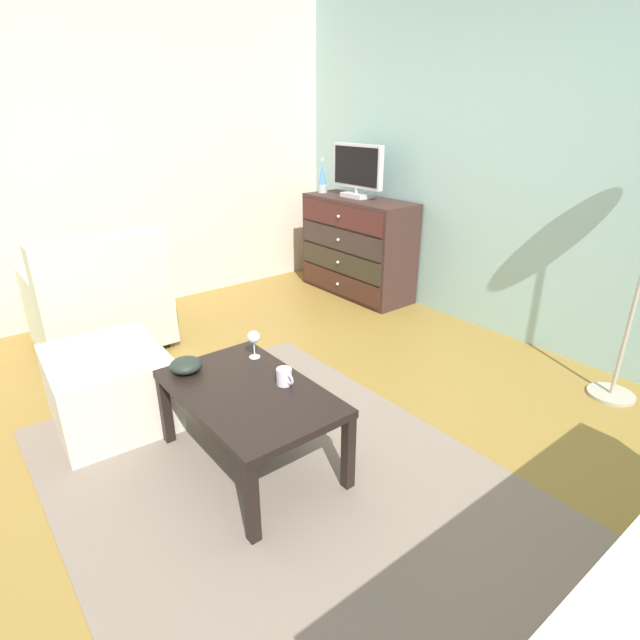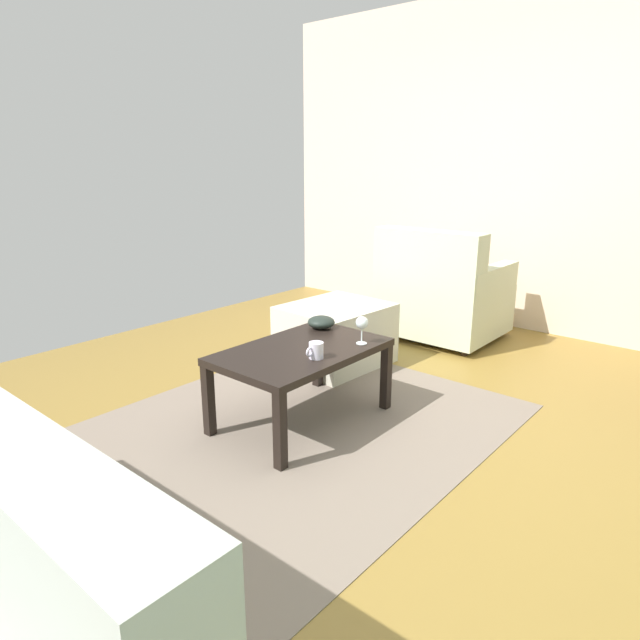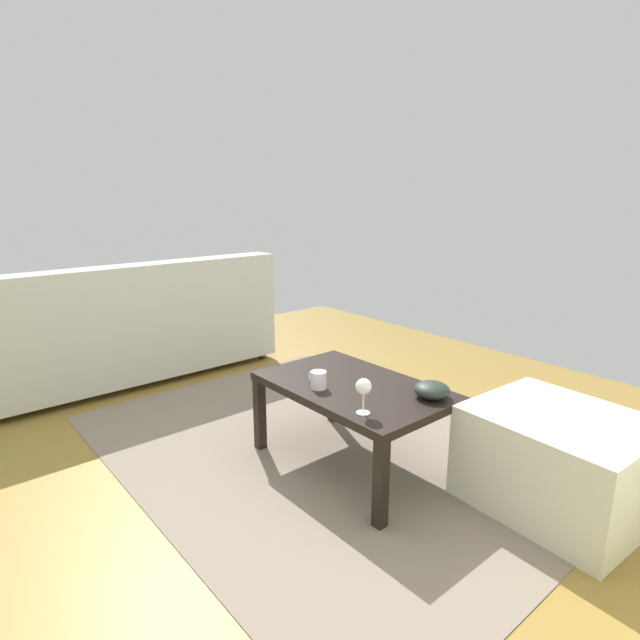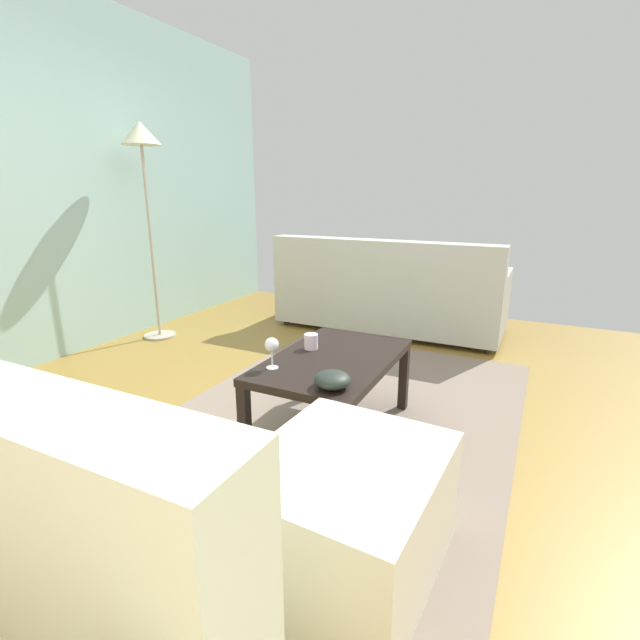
% 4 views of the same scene
% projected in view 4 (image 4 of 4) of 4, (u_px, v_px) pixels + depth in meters
% --- Properties ---
extents(ground_plane, '(5.78, 5.02, 0.05)m').
position_uv_depth(ground_plane, '(299.00, 425.00, 2.65)').
color(ground_plane, olive).
extents(wall_accent_rear, '(5.78, 0.12, 2.75)m').
position_uv_depth(wall_accent_rear, '(16.00, 176.00, 3.24)').
color(wall_accent_rear, '#93BAB4').
rests_on(wall_accent_rear, ground_plane).
extents(area_rug, '(2.60, 1.90, 0.01)m').
position_uv_depth(area_rug, '(345.00, 413.00, 2.73)').
color(area_rug, '#77695C').
rests_on(area_rug, ground_plane).
extents(coffee_table, '(0.94, 0.59, 0.43)m').
position_uv_depth(coffee_table, '(333.00, 367.00, 2.43)').
color(coffee_table, black).
rests_on(coffee_table, ground_plane).
extents(wine_glass, '(0.07, 0.07, 0.16)m').
position_uv_depth(wine_glass, '(272.00, 346.00, 2.23)').
color(wine_glass, silver).
rests_on(wine_glass, coffee_table).
extents(mug, '(0.11, 0.08, 0.08)m').
position_uv_depth(mug, '(311.00, 341.00, 2.53)').
color(mug, silver).
rests_on(mug, coffee_table).
extents(bowl_decorative, '(0.17, 0.17, 0.07)m').
position_uv_depth(bowl_decorative, '(332.00, 380.00, 2.03)').
color(bowl_decorative, '#212A24').
rests_on(bowl_decorative, coffee_table).
extents(couch_large, '(0.85, 2.06, 0.87)m').
position_uv_depth(couch_large, '(388.00, 295.00, 4.31)').
color(couch_large, '#332319').
rests_on(couch_large, ground_plane).
extents(ottoman, '(0.73, 0.64, 0.43)m').
position_uv_depth(ottoman, '(346.00, 513.00, 1.57)').
color(ottoman, beige).
rests_on(ottoman, ground_plane).
extents(standing_lamp, '(0.32, 0.32, 1.82)m').
position_uv_depth(standing_lamp, '(142.00, 155.00, 3.76)').
color(standing_lamp, '#A59E8C').
rests_on(standing_lamp, ground_plane).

